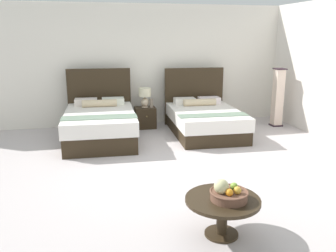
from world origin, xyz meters
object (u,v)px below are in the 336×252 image
(coffee_table, at_px, (222,207))
(floor_lamp_corner, at_px, (278,98))
(vase, at_px, (151,103))
(fruit_bowl, at_px, (228,193))
(bed_near_corner, at_px, (204,119))
(nightstand, at_px, (145,118))
(bed_near_window, at_px, (100,124))
(table_lamp, at_px, (145,95))

(coffee_table, height_order, floor_lamp_corner, floor_lamp_corner)
(vase, distance_m, fruit_bowl, 4.65)
(bed_near_corner, height_order, nightstand, bed_near_corner)
(fruit_bowl, bearing_deg, floor_lamp_corner, 55.45)
(vase, bearing_deg, floor_lamp_corner, -8.52)
(fruit_bowl, bearing_deg, bed_near_corner, 75.14)
(bed_near_window, xyz_separation_m, table_lamp, (1.03, 0.78, 0.40))
(bed_near_corner, distance_m, nightstand, 1.38)
(table_lamp, bearing_deg, fruit_bowl, -88.63)
(fruit_bowl, relative_size, floor_lamp_corner, 0.30)
(table_lamp, distance_m, floor_lamp_corner, 3.05)
(coffee_table, bearing_deg, vase, 89.26)
(vase, relative_size, floor_lamp_corner, 0.15)
(floor_lamp_corner, bearing_deg, bed_near_window, -175.97)
(table_lamp, height_order, fruit_bowl, table_lamp)
(bed_near_window, distance_m, nightstand, 1.29)
(floor_lamp_corner, bearing_deg, bed_near_corner, -171.48)
(bed_near_corner, bearing_deg, nightstand, 147.07)
(vase, bearing_deg, bed_near_window, -148.55)
(bed_near_corner, height_order, fruit_bowl, bed_near_corner)
(coffee_table, bearing_deg, nightstand, 90.95)
(fruit_bowl, bearing_deg, vase, 89.70)
(bed_near_window, relative_size, vase, 11.07)
(bed_near_corner, distance_m, table_lamp, 1.45)
(coffee_table, xyz_separation_m, fruit_bowl, (0.04, -0.04, 0.17))
(floor_lamp_corner, bearing_deg, vase, 171.48)
(nightstand, bearing_deg, vase, -16.32)
(vase, xyz_separation_m, fruit_bowl, (-0.02, -4.64, -0.07))
(bed_near_corner, xyz_separation_m, nightstand, (-1.16, 0.75, -0.07))
(coffee_table, height_order, fruit_bowl, fruit_bowl)
(nightstand, xyz_separation_m, fruit_bowl, (0.11, -4.68, 0.26))
(bed_near_window, bearing_deg, nightstand, 36.16)
(bed_near_window, xyz_separation_m, floor_lamp_corner, (4.05, 0.28, 0.33))
(nightstand, xyz_separation_m, floor_lamp_corner, (3.01, -0.47, 0.43))
(coffee_table, bearing_deg, table_lamp, 90.95)
(vase, xyz_separation_m, floor_lamp_corner, (2.88, -0.43, 0.09))
(fruit_bowl, bearing_deg, nightstand, 91.38)
(bed_near_window, distance_m, coffee_table, 4.04)
(vase, height_order, floor_lamp_corner, floor_lamp_corner)
(bed_near_corner, height_order, vase, bed_near_corner)
(table_lamp, relative_size, floor_lamp_corner, 0.33)
(bed_near_corner, height_order, coffee_table, bed_near_corner)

